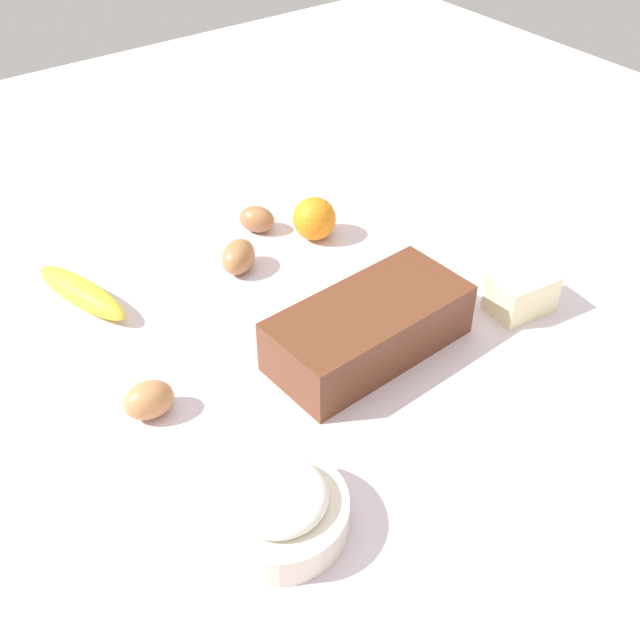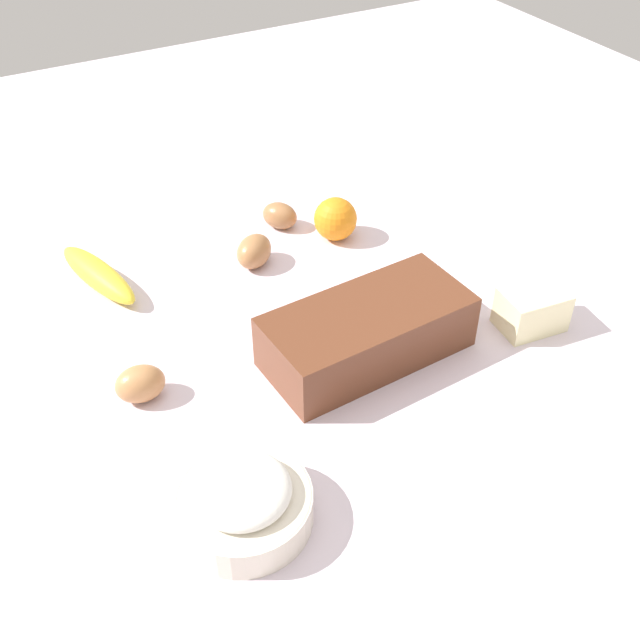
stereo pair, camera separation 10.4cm
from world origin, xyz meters
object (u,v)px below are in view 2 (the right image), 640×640
at_px(loaf_pan, 367,331).
at_px(orange_fruit, 335,219).
at_px(egg_near_butter, 280,216).
at_px(egg_loose, 252,252).
at_px(flour_bowl, 243,501).
at_px(egg_beside_bowl, 140,384).
at_px(butter_block, 532,310).
at_px(banana, 98,275).

height_order(loaf_pan, orange_fruit, loaf_pan).
xyz_separation_m(egg_near_butter, egg_loose, (0.09, 0.08, 0.00)).
bearing_deg(egg_near_butter, flour_bowl, 59.63).
xyz_separation_m(loaf_pan, flour_bowl, (0.26, 0.17, -0.01)).
distance_m(egg_near_butter, egg_beside_bowl, 0.44).
bearing_deg(egg_near_butter, egg_loose, 41.84).
bearing_deg(butter_block, flour_bowl, 11.96).
relative_size(loaf_pan, egg_beside_bowl, 4.46).
height_order(banana, butter_block, butter_block).
relative_size(orange_fruit, egg_near_butter, 1.16).
bearing_deg(flour_bowl, egg_beside_bowl, -81.03).
height_order(orange_fruit, egg_beside_bowl, orange_fruit).
distance_m(banana, egg_near_butter, 0.32).
xyz_separation_m(orange_fruit, butter_block, (-0.13, 0.33, -0.01)).
relative_size(egg_beside_bowl, egg_loose, 0.93).
distance_m(loaf_pan, egg_beside_bowl, 0.30).
bearing_deg(butter_block, egg_near_butter, -64.46).
height_order(banana, egg_beside_bowl, egg_beside_bowl).
height_order(loaf_pan, flour_bowl, loaf_pan).
relative_size(egg_near_butter, egg_loose, 0.89).
bearing_deg(orange_fruit, flour_bowl, 50.17).
bearing_deg(egg_loose, orange_fruit, -177.81).
height_order(flour_bowl, egg_beside_bowl, flour_bowl).
bearing_deg(egg_beside_bowl, orange_fruit, -153.11).
bearing_deg(egg_near_butter, banana, 2.56).
xyz_separation_m(loaf_pan, egg_near_butter, (-0.04, -0.35, -0.02)).
bearing_deg(orange_fruit, banana, -8.79).
bearing_deg(orange_fruit, loaf_pan, 68.54).
relative_size(egg_near_butter, egg_beside_bowl, 0.96).
xyz_separation_m(flour_bowl, butter_block, (-0.50, -0.11, -0.00)).
bearing_deg(egg_beside_bowl, butter_block, 166.29).
bearing_deg(butter_block, egg_loose, -49.25).
xyz_separation_m(flour_bowl, banana, (0.02, -0.50, -0.01)).
bearing_deg(butter_block, orange_fruit, -68.96).
relative_size(butter_block, egg_loose, 1.30).
relative_size(loaf_pan, banana, 1.51).
relative_size(butter_block, egg_near_butter, 1.46).
distance_m(orange_fruit, egg_beside_bowl, 0.45).
height_order(loaf_pan, egg_beside_bowl, loaf_pan).
distance_m(flour_bowl, egg_near_butter, 0.60).
bearing_deg(banana, loaf_pan, 129.61).
relative_size(banana, orange_fruit, 2.65).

